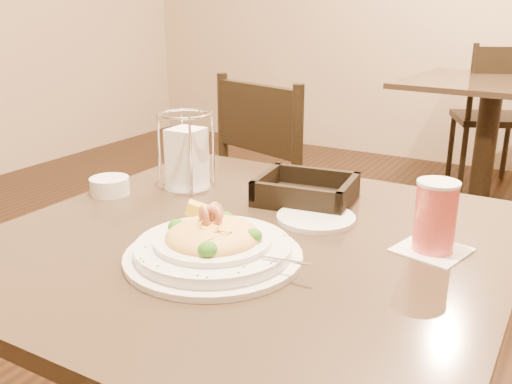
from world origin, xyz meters
The scene contains 10 objects.
main_table centered at (0.00, 0.00, 0.51)m, with size 0.90×0.90×0.75m.
background_table centered at (0.04, 2.54, 0.51)m, with size 0.97×0.97×0.75m.
dining_chair_near centered at (-0.39, 0.89, 0.50)m, with size 0.53×0.53×0.93m.
dining_chair_far centered at (0.00, 3.00, 0.50)m, with size 0.55×0.55×0.93m.
pasta_bowl centered at (0.00, -0.12, 0.78)m, with size 0.33×0.30×0.10m.
drink_glass centered at (0.30, 0.10, 0.82)m, with size 0.13×0.13×0.13m.
bread_basket centered at (0.00, 0.22, 0.77)m, with size 0.22×0.19×0.06m.
napkin_caddy centered at (-0.27, 0.17, 0.83)m, with size 0.11×0.11×0.18m.
side_plate centered at (0.07, 0.13, 0.76)m, with size 0.16×0.16×0.01m, color white.
butter_ramekin centered at (-0.40, 0.05, 0.77)m, with size 0.09×0.09×0.04m, color white.
Camera 1 is at (0.49, -0.83, 1.16)m, focal length 40.00 mm.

